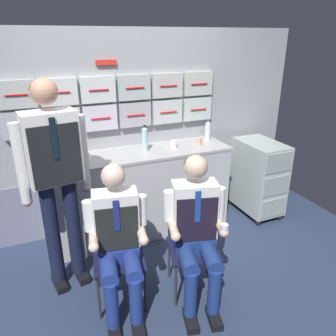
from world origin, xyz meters
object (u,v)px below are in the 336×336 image
at_px(folding_chair_left, 117,242).
at_px(folding_chair_right, 191,234).
at_px(crew_member_standing, 55,169).
at_px(service_trolley, 258,176).
at_px(crew_member_left, 118,237).
at_px(coffee_cup_spare, 199,141).
at_px(crew_member_right, 196,226).
at_px(water_bottle_blue_cap, 208,131).

relative_size(folding_chair_left, folding_chair_right, 1.00).
height_order(folding_chair_right, crew_member_standing, crew_member_standing).
bearing_deg(service_trolley, folding_chair_left, -160.83).
distance_m(service_trolley, crew_member_left, 2.14).
xyz_separation_m(service_trolley, coffee_cup_spare, (-0.75, 0.16, 0.49)).
bearing_deg(crew_member_left, folding_chair_right, 2.51).
bearing_deg(folding_chair_left, crew_member_right, -26.44).
height_order(folding_chair_right, crew_member_right, crew_member_right).
height_order(service_trolley, coffee_cup_spare, coffee_cup_spare).
xyz_separation_m(crew_member_left, crew_member_standing, (-0.36, 0.47, 0.43)).
relative_size(crew_member_standing, water_bottle_blue_cap, 7.47).
height_order(crew_member_left, crew_member_standing, crew_member_standing).
xyz_separation_m(folding_chair_right, water_bottle_blue_cap, (0.74, 1.07, 0.55)).
distance_m(crew_member_left, coffee_cup_spare, 1.60).
distance_m(crew_member_right, coffee_cup_spare, 1.31).
bearing_deg(folding_chair_left, folding_chair_right, -12.01).
bearing_deg(folding_chair_left, water_bottle_blue_cap, 34.68).
bearing_deg(folding_chair_left, service_trolley, 19.17).
xyz_separation_m(service_trolley, water_bottle_blue_cap, (-0.58, 0.27, 0.56)).
relative_size(service_trolley, crew_member_right, 0.74).
bearing_deg(crew_member_left, crew_member_right, -11.85).
distance_m(folding_chair_right, water_bottle_blue_cap, 1.41).
bearing_deg(folding_chair_right, folding_chair_left, 167.99).
relative_size(folding_chair_right, crew_member_standing, 0.46).
bearing_deg(folding_chair_right, coffee_cup_spare, 59.36).
height_order(folding_chair_left, crew_member_left, crew_member_left).
bearing_deg(coffee_cup_spare, service_trolley, -11.96).
distance_m(folding_chair_left, crew_member_left, 0.22).
bearing_deg(water_bottle_blue_cap, folding_chair_right, -124.78).
distance_m(service_trolley, crew_member_standing, 2.42).
height_order(crew_member_right, crew_member_standing, crew_member_standing).
distance_m(folding_chair_right, coffee_cup_spare, 1.22).
relative_size(crew_member_right, water_bottle_blue_cap, 5.15).
bearing_deg(folding_chair_left, coffee_cup_spare, 35.08).
relative_size(folding_chair_left, crew_member_standing, 0.46).
relative_size(crew_member_right, crew_member_standing, 0.69).
distance_m(water_bottle_blue_cap, coffee_cup_spare, 0.22).
bearing_deg(crew_member_right, water_bottle_blue_cap, 57.37).
bearing_deg(coffee_cup_spare, crew_member_left, -140.77).
bearing_deg(crew_member_right, crew_member_left, 168.15).
height_order(service_trolley, crew_member_right, crew_member_right).
xyz_separation_m(folding_chair_left, crew_member_left, (-0.03, -0.16, 0.16)).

